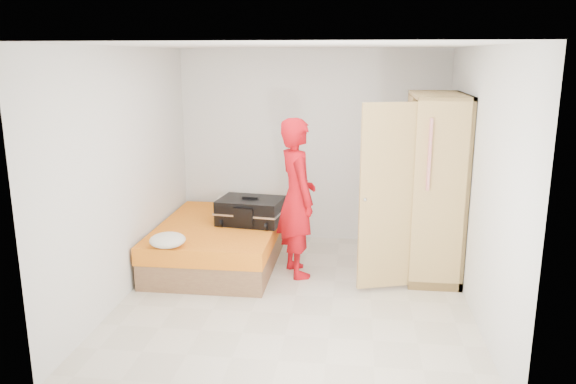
# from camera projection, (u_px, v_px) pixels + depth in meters

# --- Properties ---
(room) EXTENTS (4.00, 4.02, 2.60)m
(room) POSITION_uv_depth(u_px,v_px,m) (296.00, 177.00, 5.71)
(room) COLOR beige
(room) RESTS_ON ground
(bed) EXTENTS (1.42, 2.02, 0.50)m
(bed) POSITION_uv_depth(u_px,v_px,m) (219.00, 243.00, 6.94)
(bed) COLOR olive
(bed) RESTS_ON ground
(wardrobe) EXTENTS (1.15, 1.36, 2.10)m
(wardrobe) POSITION_uv_depth(u_px,v_px,m) (430.00, 191.00, 6.43)
(wardrobe) COLOR tan
(wardrobe) RESTS_ON ground
(person) EXTENTS (0.68, 0.79, 1.84)m
(person) POSITION_uv_depth(u_px,v_px,m) (297.00, 198.00, 6.43)
(person) COLOR red
(person) RESTS_ON ground
(suitcase) EXTENTS (0.84, 0.67, 0.33)m
(suitcase) POSITION_uv_depth(u_px,v_px,m) (251.00, 211.00, 6.89)
(suitcase) COLOR black
(suitcase) RESTS_ON bed
(round_cushion) EXTENTS (0.39, 0.39, 0.15)m
(round_cushion) POSITION_uv_depth(u_px,v_px,m) (168.00, 240.00, 6.04)
(round_cushion) COLOR white
(round_cushion) RESTS_ON bed
(pillow) EXTENTS (0.57, 0.33, 0.10)m
(pillow) POSITION_uv_depth(u_px,v_px,m) (237.00, 202.00, 7.68)
(pillow) COLOR white
(pillow) RESTS_ON bed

